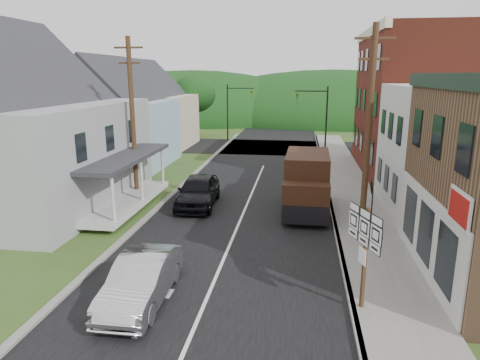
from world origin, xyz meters
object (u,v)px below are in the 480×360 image
at_px(silver_sedan, 142,280).
at_px(warning_sign, 372,199).
at_px(dark_sedan, 198,191).
at_px(delivery_van, 307,183).
at_px(route_sign_cluster, 364,244).

xyz_separation_m(silver_sedan, warning_sign, (7.91, 6.60, 1.04)).
height_order(silver_sedan, dark_sedan, dark_sedan).
bearing_deg(delivery_van, silver_sedan, -116.20).
distance_m(dark_sedan, route_sign_cluster, 12.36).
distance_m(silver_sedan, route_sign_cluster, 6.90).
xyz_separation_m(dark_sedan, warning_sign, (8.56, -3.60, 0.94)).
bearing_deg(delivery_van, dark_sedan, 178.67).
bearing_deg(warning_sign, dark_sedan, 155.46).
xyz_separation_m(silver_sedan, dark_sedan, (-0.65, 10.19, 0.10)).
bearing_deg(warning_sign, silver_sedan, -141.92).
distance_m(silver_sedan, dark_sedan, 10.22).
distance_m(silver_sedan, warning_sign, 10.35).
bearing_deg(dark_sedan, route_sign_cluster, -55.99).
bearing_deg(delivery_van, warning_sign, -49.21).
height_order(dark_sedan, delivery_van, delivery_van).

